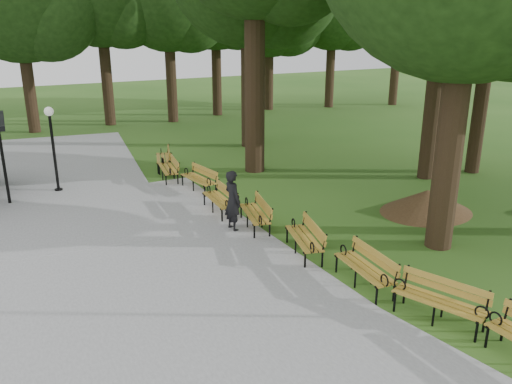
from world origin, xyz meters
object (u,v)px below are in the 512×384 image
bench_3 (364,268)px  lamp_post (51,131)px  person (233,201)px  dirt_mound (427,201)px  bench_6 (219,200)px  bench_7 (198,179)px  bench_2 (439,302)px  bench_5 (255,214)px  bench_8 (168,169)px  bench_9 (163,158)px  bench_4 (304,238)px

bench_3 → lamp_post: bearing=-148.3°
person → dirt_mound: size_ratio=0.69×
lamp_post → bench_6: bearing=-51.3°
bench_7 → bench_2: bearing=-2.1°
bench_2 → bench_3: same height
bench_3 → bench_6: size_ratio=1.00×
bench_2 → bench_7: size_ratio=1.00×
bench_7 → person: bearing=-15.1°
bench_6 → bench_5: bearing=17.1°
bench_3 → bench_8: same height
dirt_mound → bench_9: 10.72m
bench_6 → bench_4: bearing=13.4°
person → bench_7: bearing=-13.4°
dirt_mound → bench_5: (-5.40, 1.62, 0.07)m
bench_2 → bench_3: (-0.27, 1.86, 0.00)m
bench_8 → bench_2: bearing=16.2°
bench_2 → bench_4: 3.97m
dirt_mound → bench_5: 5.64m
bench_7 → bench_8: (-0.42, 1.90, 0.00)m
person → bench_8: (0.29, 5.82, -0.45)m
bench_7 → bench_9: (0.01, 3.59, 0.00)m
bench_3 → bench_9: 12.00m
bench_2 → bench_6: size_ratio=1.00×
bench_5 → lamp_post: bearing=-130.9°
bench_2 → bench_9: same height
dirt_mound → bench_8: bench_8 is taller
lamp_post → dirt_mound: lamp_post is taller
lamp_post → bench_4: (4.45, -8.84, -1.76)m
person → bench_5: person is taller
bench_3 → bench_6: bearing=-165.0°
bench_4 → bench_3: bearing=23.1°
bench_4 → dirt_mound: bearing=115.1°
dirt_mound → bench_9: bearing=119.7°
dirt_mound → bench_5: bench_5 is taller
bench_4 → bench_6: same height
bench_7 → bench_9: 3.59m
person → lamp_post: 7.52m
bench_8 → bench_4: bearing=15.4°
dirt_mound → bench_7: (-5.32, 5.72, 0.07)m
bench_3 → bench_5: 4.31m
lamp_post → bench_3: 11.98m
bench_2 → bench_5: (-0.59, 6.16, 0.00)m
person → bench_7: 4.01m
dirt_mound → bench_6: bench_6 is taller
bench_2 → bench_4: bearing=168.1°
bench_6 → bench_8: (-0.02, 4.34, 0.00)m
bench_5 → bench_6: same height
dirt_mound → lamp_post: bearing=139.6°
dirt_mound → bench_5: bearing=163.3°
bench_3 → bench_5: size_ratio=1.00×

